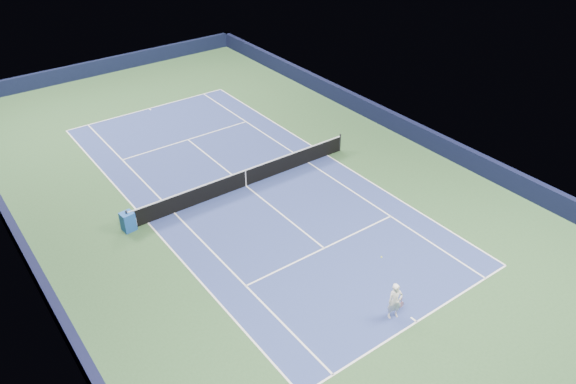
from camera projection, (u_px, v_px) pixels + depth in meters
ground at (246, 186)px, 29.14m from camera, size 40.00×40.00×0.00m
wall_far at (103, 66)px, 42.23m from camera, size 22.00×0.35×1.10m
wall_right at (395, 122)px, 34.22m from camera, size 0.35×40.00×1.10m
wall_left at (28, 257)px, 23.47m from camera, size 0.35×40.00×1.10m
court_surface at (246, 186)px, 29.14m from camera, size 10.97×23.77×0.01m
baseline_far at (149, 108)px, 37.17m from camera, size 10.97×0.08×0.00m
baseline_near at (417, 322)px, 21.11m from camera, size 10.97×0.08×0.00m
sideline_doubles_right at (327, 155)px, 31.86m from camera, size 0.08×23.77×0.00m
sideline_doubles_left at (148, 223)px, 26.41m from camera, size 0.08×23.77×0.00m
sideline_singles_right at (308, 162)px, 31.18m from camera, size 0.08×23.77×0.00m
sideline_singles_left at (174, 213)px, 27.10m from camera, size 0.08×23.77×0.00m
service_line_far at (188, 140)px, 33.46m from camera, size 8.23×0.08×0.00m
service_line_near at (324, 248)px, 24.82m from camera, size 8.23×0.08×0.00m
center_service_line at (246, 186)px, 29.14m from camera, size 0.08×12.80×0.00m
center_mark_far at (150, 109)px, 37.06m from camera, size 0.08×0.30×0.00m
center_mark_near at (414, 320)px, 21.21m from camera, size 0.08×0.30×0.00m
tennis_net at (246, 178)px, 28.87m from camera, size 12.90×0.10×1.07m
sponsor_cube at (128, 221)px, 25.72m from camera, size 0.65×0.58×0.94m
tennis_player at (395, 301)px, 20.93m from camera, size 0.79×1.31×2.23m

